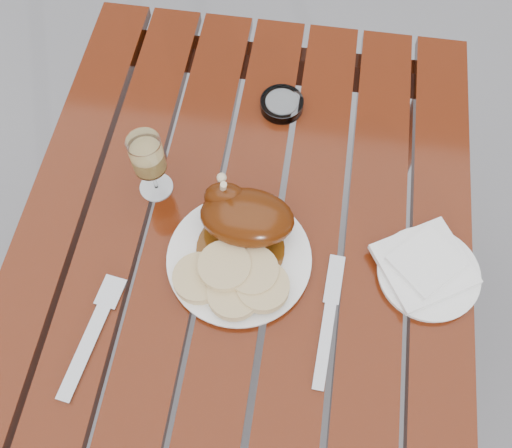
{
  "coord_description": "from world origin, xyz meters",
  "views": [
    {
      "loc": [
        0.09,
        -0.37,
        1.65
      ],
      "look_at": [
        0.02,
        0.08,
        0.78
      ],
      "focal_mm": 40.0,
      "sensor_mm": 36.0,
      "label": 1
    }
  ],
  "objects": [
    {
      "name": "knife",
      "position": [
        0.16,
        -0.08,
        0.75
      ],
      "size": [
        0.03,
        0.2,
        0.01
      ],
      "primitive_type": "cube",
      "rotation": [
        0.0,
        0.0,
        -0.05
      ],
      "color": "gray",
      "rests_on": "table"
    },
    {
      "name": "fork",
      "position": [
        -0.21,
        -0.15,
        0.75
      ],
      "size": [
        0.05,
        0.2,
        0.01
      ],
      "primitive_type": "cube",
      "rotation": [
        0.0,
        0.0,
        -0.14
      ],
      "color": "gray",
      "rests_on": "table"
    },
    {
      "name": "wine_glass",
      "position": [
        -0.17,
        0.14,
        0.82
      ],
      "size": [
        0.08,
        0.08,
        0.14
      ],
      "primitive_type": "cylinder",
      "rotation": [
        0.0,
        0.0,
        -0.28
      ],
      "color": "tan",
      "rests_on": "table"
    },
    {
      "name": "dinner_plate",
      "position": [
        0.0,
        0.02,
        0.76
      ],
      "size": [
        0.28,
        0.28,
        0.02
      ],
      "primitive_type": "cylinder",
      "rotation": [
        0.0,
        0.0,
        0.15
      ],
      "color": "white",
      "rests_on": "table"
    },
    {
      "name": "roast_duck",
      "position": [
        0.0,
        0.08,
        0.81
      ],
      "size": [
        0.16,
        0.17,
        0.12
      ],
      "color": "#5E300A",
      "rests_on": "dinner_plate"
    },
    {
      "name": "ground",
      "position": [
        0.0,
        0.0,
        0.0
      ],
      "size": [
        60.0,
        60.0,
        0.0
      ],
      "primitive_type": "plane",
      "color": "slate",
      "rests_on": "ground"
    },
    {
      "name": "table",
      "position": [
        0.0,
        0.0,
        0.38
      ],
      "size": [
        0.8,
        1.2,
        0.75
      ],
      "primitive_type": "cube",
      "color": "#611E0B",
      "rests_on": "ground"
    },
    {
      "name": "ashtray",
      "position": [
        0.03,
        0.36,
        0.76
      ],
      "size": [
        0.1,
        0.1,
        0.02
      ],
      "primitive_type": "cylinder",
      "rotation": [
        0.0,
        0.0,
        0.19
      ],
      "color": "#B2B7BC",
      "rests_on": "table"
    },
    {
      "name": "bread_dumplings",
      "position": [
        0.0,
        -0.03,
        0.78
      ],
      "size": [
        0.19,
        0.13,
        0.04
      ],
      "color": "tan",
      "rests_on": "dinner_plate"
    },
    {
      "name": "side_plate",
      "position": [
        0.32,
        0.04,
        0.76
      ],
      "size": [
        0.19,
        0.19,
        0.01
      ],
      "primitive_type": "cylinder",
      "rotation": [
        0.0,
        0.0,
        -0.11
      ],
      "color": "white",
      "rests_on": "table"
    },
    {
      "name": "napkin",
      "position": [
        0.31,
        0.05,
        0.77
      ],
      "size": [
        0.19,
        0.19,
        0.01
      ],
      "primitive_type": "cube",
      "rotation": [
        0.0,
        0.0,
        0.55
      ],
      "color": "white",
      "rests_on": "side_plate"
    }
  ]
}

